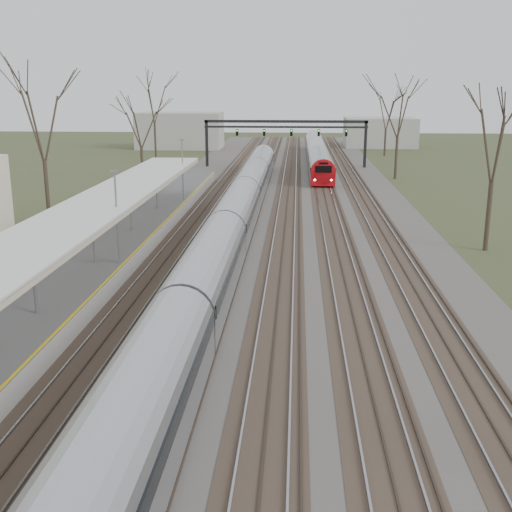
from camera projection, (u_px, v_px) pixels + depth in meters
The scene contains 8 objects.
track_bed at pixel (278, 210), 54.68m from camera, with size 24.00×160.00×0.22m.
platform at pixel (114, 255), 38.27m from camera, with size 3.50×69.00×1.00m, color #9E9B93.
canopy at pixel (85, 214), 33.04m from camera, with size 4.10×50.00×3.11m.
signal_gantry at pixel (286, 129), 82.36m from camera, with size 21.00×0.59×6.08m.
tree_west_far at pixel (41, 118), 46.96m from camera, with size 5.50×5.50×11.33m.
tree_east_far at pixel (496, 136), 39.44m from camera, with size 5.00×5.00×10.30m.
train_near at pixel (236, 213), 46.02m from camera, with size 2.62×75.21×3.05m.
train_far at pixel (317, 153), 87.36m from camera, with size 2.62×45.21×3.05m.
Camera 1 is at (1.82, 1.13, 10.29)m, focal length 45.00 mm.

